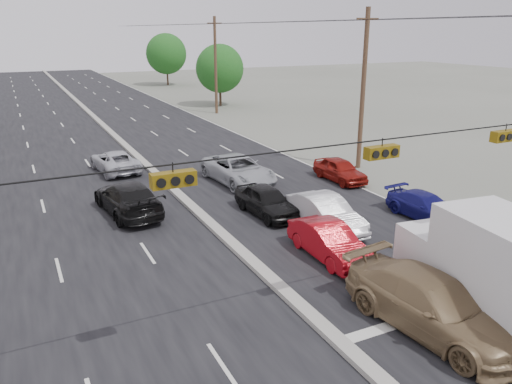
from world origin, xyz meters
TOP-DOWN VIEW (x-y plane):
  - ground at (0.00, 0.00)m, footprint 200.00×200.00m
  - road_surface at (0.00, 30.00)m, footprint 20.00×160.00m
  - center_median at (0.00, 30.00)m, footprint 0.50×160.00m
  - utility_pole_right_b at (12.50, 15.00)m, footprint 1.60×0.30m
  - utility_pole_right_c at (12.50, 40.00)m, footprint 1.60×0.30m
  - traffic_signals at (1.40, 0.00)m, footprint 25.00×0.30m
  - tree_right_mid at (15.00, 45.00)m, footprint 5.60×5.60m
  - tree_right_far at (16.00, 70.00)m, footprint 6.40×6.40m
  - box_truck at (4.91, -1.67)m, footprint 3.23×7.10m
  - tan_sedan at (2.94, -1.14)m, footprint 3.10×6.11m
  - red_sedan at (3.00, 4.41)m, footprint 1.53×4.27m
  - queue_car_a at (3.00, 9.79)m, footprint 1.97×4.34m
  - queue_car_b at (4.54, 6.98)m, footprint 1.63×4.63m
  - queue_car_c at (3.97, 15.31)m, footprint 3.11×5.91m
  - queue_car_d at (9.60, 5.98)m, footprint 2.00×4.31m
  - queue_car_e at (9.60, 13.00)m, footprint 1.65×4.02m
  - oncoming_near at (-3.04, 12.98)m, footprint 2.76×5.67m
  - oncoming_far at (-2.09, 21.06)m, footprint 2.69×5.05m

SIDE VIEW (x-z plane):
  - ground at x=0.00m, z-range 0.00..0.00m
  - road_surface at x=0.00m, z-range -0.01..0.01m
  - center_median at x=0.00m, z-range 0.00..0.20m
  - queue_car_d at x=9.60m, z-range 0.00..1.22m
  - oncoming_far at x=-2.09m, z-range 0.00..1.35m
  - queue_car_e at x=9.60m, z-range 0.00..1.36m
  - red_sedan at x=3.00m, z-range 0.00..1.40m
  - queue_car_a at x=3.00m, z-range 0.00..1.45m
  - queue_car_b at x=4.54m, z-range 0.00..1.52m
  - queue_car_c at x=3.97m, z-range 0.00..1.59m
  - oncoming_near at x=-3.04m, z-range 0.00..1.59m
  - tan_sedan at x=2.94m, z-range 0.00..1.70m
  - box_truck at x=4.91m, z-range 0.04..3.53m
  - tree_right_mid at x=15.00m, z-range 0.77..7.91m
  - tree_right_far at x=16.00m, z-range 0.88..9.04m
  - utility_pole_right_b at x=12.50m, z-range 0.11..10.11m
  - utility_pole_right_c at x=12.50m, z-range 0.11..10.11m
  - traffic_signals at x=1.40m, z-range 5.22..5.77m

